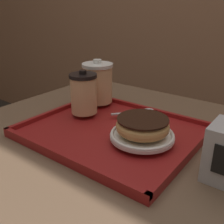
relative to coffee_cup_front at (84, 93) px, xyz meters
name	(u,v)px	position (x,y,z in m)	size (l,w,h in m)	color
cafe_table	(120,190)	(0.15, -0.02, -0.26)	(0.90, 0.81, 0.75)	brown
serving_tray	(112,131)	(0.13, -0.03, -0.08)	(0.44, 0.37, 0.02)	maroon
coffee_cup_front	(84,93)	(0.00, 0.00, 0.00)	(0.08, 0.08, 0.13)	#E0B784
coffee_cup_rear	(98,83)	(-0.03, 0.10, 0.01)	(0.10, 0.10, 0.14)	#E0B784
plate_with_chocolate_donut	(142,135)	(0.22, -0.04, -0.05)	(0.16, 0.16, 0.01)	white
donut_chocolate_glazed	(143,125)	(0.22, -0.04, -0.03)	(0.13, 0.13, 0.04)	tan
spoon	(143,111)	(0.14, 0.10, -0.06)	(0.10, 0.11, 0.01)	silver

